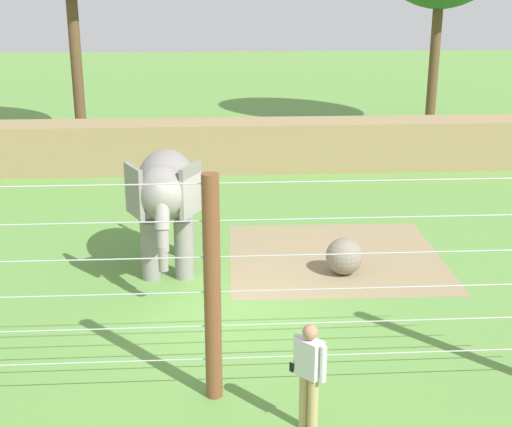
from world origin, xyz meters
The scene contains 7 objects.
ground_plane centered at (0.00, 0.00, 0.00)m, with size 120.00×120.00×0.00m, color #609342.
dirt_patch centered at (2.69, 2.57, 0.00)m, with size 4.98×4.72×0.01m, color #937F5B.
embankment_wall centered at (0.00, 11.23, 0.84)m, with size 36.00×1.80×1.68m, color #997F56.
elephant centered at (-1.20, 1.92, 1.82)m, with size 1.57×3.72×2.75m.
enrichment_ball centered at (2.70, 1.54, 0.41)m, with size 0.83×0.83×0.83m, color gray.
cable_fence centered at (-0.07, -3.20, 1.80)m, with size 11.19×0.26×3.58m.
zookeeper centered at (1.13, -4.17, 0.93)m, with size 0.49×0.48×1.67m.
Camera 1 is at (-0.15, -12.75, 6.06)m, focal length 49.05 mm.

